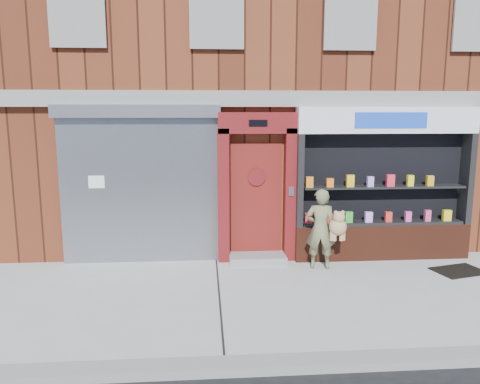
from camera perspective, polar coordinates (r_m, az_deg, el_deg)
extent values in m
plane|color=#9E9E99|center=(7.82, 9.16, -12.24)|extent=(80.00, 80.00, 0.00)
cube|color=gray|center=(5.94, 14.28, -19.38)|extent=(60.00, 0.30, 0.12)
cube|color=#552313|center=(13.20, 3.41, 14.55)|extent=(12.00, 8.00, 8.00)
cube|color=gray|center=(9.13, 6.87, 11.21)|extent=(12.00, 0.16, 0.30)
cube|color=black|center=(9.46, -19.28, 20.77)|extent=(0.90, 0.06, 1.40)
cube|color=gray|center=(9.43, -19.34, 20.81)|extent=(1.00, 0.06, 1.50)
cube|color=black|center=(9.20, -2.87, 21.62)|extent=(0.90, 0.06, 1.40)
cube|color=gray|center=(9.16, -2.87, 21.67)|extent=(1.00, 0.06, 1.50)
cube|color=black|center=(9.60, 13.30, 20.88)|extent=(0.90, 0.06, 1.40)
cube|color=gray|center=(9.56, 13.38, 20.92)|extent=(1.00, 0.06, 1.50)
cube|color=black|center=(10.59, 27.07, 19.03)|extent=(0.90, 0.06, 1.40)
cube|color=gray|center=(10.56, 27.19, 19.06)|extent=(1.00, 0.06, 1.50)
cube|color=gray|center=(9.19, -12.07, 0.09)|extent=(3.00, 0.10, 2.80)
cube|color=slate|center=(9.00, -12.48, 9.60)|extent=(3.10, 0.30, 0.24)
cube|color=white|center=(9.24, -17.09, 1.18)|extent=(0.30, 0.01, 0.24)
cube|color=#540E10|center=(9.05, -2.03, -0.48)|extent=(0.22, 0.28, 2.60)
cube|color=#540E10|center=(9.19, 6.09, -0.37)|extent=(0.22, 0.28, 2.60)
cube|color=#540E10|center=(8.95, 2.12, 8.42)|extent=(1.50, 0.28, 0.40)
cube|color=black|center=(8.81, 2.23, 8.39)|extent=(0.35, 0.01, 0.12)
cube|color=maroon|center=(9.23, 1.98, -0.92)|extent=(1.00, 0.06, 2.20)
cylinder|color=black|center=(9.11, 2.03, 1.82)|extent=(0.28, 0.02, 0.28)
cylinder|color=#540E10|center=(9.10, 2.03, 1.81)|extent=(0.34, 0.02, 0.34)
cube|color=gray|center=(9.25, 2.13, -8.09)|extent=(1.10, 0.55, 0.15)
cube|color=slate|center=(9.03, 6.27, 0.09)|extent=(0.10, 0.02, 0.18)
cube|color=#532213|center=(9.85, 16.75, -5.71)|extent=(3.50, 0.40, 0.70)
cube|color=black|center=(9.12, 7.18, 1.43)|extent=(0.12, 0.40, 1.80)
cube|color=black|center=(10.34, 25.88, 1.51)|extent=(0.12, 0.40, 1.80)
cube|color=black|center=(9.77, 16.73, 1.65)|extent=(3.30, 0.03, 1.80)
cube|color=black|center=(9.76, 16.86, -3.56)|extent=(3.20, 0.36, 0.06)
cube|color=black|center=(9.62, 17.08, 0.61)|extent=(3.20, 0.36, 0.04)
cube|color=white|center=(9.51, 17.48, 8.36)|extent=(3.50, 0.40, 0.50)
cube|color=blue|center=(9.32, 17.95, 8.32)|extent=(1.40, 0.01, 0.30)
cube|color=red|center=(9.22, 8.34, -3.17)|extent=(0.14, 0.09, 0.20)
cube|color=red|center=(9.31, 10.75, -3.14)|extent=(0.15, 0.09, 0.19)
cube|color=green|center=(9.42, 13.10, -3.00)|extent=(0.14, 0.09, 0.22)
cube|color=#D18AF9|center=(9.55, 15.39, -2.96)|extent=(0.14, 0.09, 0.21)
cube|color=red|center=(9.69, 17.62, -2.90)|extent=(0.13, 0.09, 0.20)
cube|color=#D34699|center=(9.85, 19.78, -2.82)|extent=(0.12, 0.09, 0.20)
cube|color=#CF456F|center=(10.02, 21.88, -2.68)|extent=(0.11, 0.09, 0.22)
cube|color=yellow|center=(10.20, 23.90, -2.62)|extent=(0.16, 0.09, 0.22)
cube|color=orange|center=(9.08, 8.45, 1.21)|extent=(0.14, 0.09, 0.21)
cube|color=orange|center=(9.18, 10.89, 1.11)|extent=(0.13, 0.09, 0.17)
cube|color=yellow|center=(9.29, 13.27, 1.33)|extent=(0.14, 0.09, 0.24)
cube|color=#B587F4|center=(9.42, 15.59, 1.23)|extent=(0.12, 0.09, 0.20)
cube|color=#ED2940|center=(9.56, 17.85, 1.35)|extent=(0.15, 0.09, 0.23)
cube|color=yellow|center=(9.72, 20.03, 1.31)|extent=(0.12, 0.09, 0.22)
cube|color=gold|center=(9.90, 22.14, 1.28)|extent=(0.13, 0.09, 0.20)
imported|color=#6D6D48|center=(8.85, 9.77, -4.46)|extent=(0.61, 0.46, 1.51)
sphere|color=tan|center=(8.76, 11.84, -4.17)|extent=(0.32, 0.32, 0.32)
sphere|color=tan|center=(8.67, 11.99, -3.02)|extent=(0.21, 0.21, 0.21)
sphere|color=tan|center=(8.63, 11.60, -2.48)|extent=(0.08, 0.08, 0.08)
sphere|color=tan|center=(8.67, 12.42, -2.45)|extent=(0.08, 0.08, 0.08)
cylinder|color=tan|center=(8.77, 11.13, -5.21)|extent=(0.08, 0.08, 0.19)
cylinder|color=tan|center=(8.83, 12.48, -5.16)|extent=(0.08, 0.08, 0.19)
cylinder|color=tan|center=(8.76, 11.44, -5.24)|extent=(0.08, 0.08, 0.19)
cylinder|color=tan|center=(8.80, 12.25, -5.21)|extent=(0.08, 0.08, 0.19)
cube|color=black|center=(9.64, 25.14, -8.69)|extent=(1.02, 0.83, 0.02)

